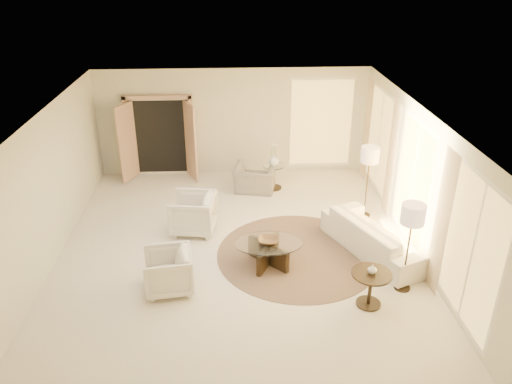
{
  "coord_description": "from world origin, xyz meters",
  "views": [
    {
      "loc": [
        -0.07,
        -8.49,
        5.37
      ],
      "look_at": [
        0.4,
        0.4,
        1.1
      ],
      "focal_mm": 35.0,
      "sensor_mm": 36.0,
      "label": 1
    }
  ],
  "objects_px": {
    "sofa": "(376,236)",
    "coffee_table": "(268,250)",
    "side_table": "(274,174)",
    "end_vase": "(372,269)",
    "floor_lamp_far": "(413,218)",
    "bowl": "(268,240)",
    "armchair_right": "(168,269)",
    "floor_lamp_near": "(370,158)",
    "end_table": "(371,283)",
    "armchair_left": "(193,212)",
    "accent_chair": "(255,175)",
    "side_vase": "(274,160)"
  },
  "relations": [
    {
      "from": "side_table",
      "to": "floor_lamp_near",
      "type": "relative_size",
      "value": 0.38
    },
    {
      "from": "armchair_right",
      "to": "side_vase",
      "type": "xyz_separation_m",
      "value": [
        2.19,
        4.09,
        0.35
      ]
    },
    {
      "from": "armchair_left",
      "to": "coffee_table",
      "type": "xyz_separation_m",
      "value": [
        1.49,
        -1.35,
        -0.16
      ]
    },
    {
      "from": "end_vase",
      "to": "side_vase",
      "type": "height_order",
      "value": "side_vase"
    },
    {
      "from": "armchair_right",
      "to": "end_vase",
      "type": "bearing_deg",
      "value": 72.15
    },
    {
      "from": "end_table",
      "to": "floor_lamp_near",
      "type": "relative_size",
      "value": 0.41
    },
    {
      "from": "side_vase",
      "to": "floor_lamp_near",
      "type": "bearing_deg",
      "value": -39.22
    },
    {
      "from": "armchair_right",
      "to": "end_vase",
      "type": "relative_size",
      "value": 5.09
    },
    {
      "from": "side_table",
      "to": "end_vase",
      "type": "height_order",
      "value": "end_vase"
    },
    {
      "from": "end_vase",
      "to": "side_vase",
      "type": "relative_size",
      "value": 0.6
    },
    {
      "from": "sofa",
      "to": "side_vase",
      "type": "bearing_deg",
      "value": 5.2
    },
    {
      "from": "end_table",
      "to": "floor_lamp_near",
      "type": "distance_m",
      "value": 3.35
    },
    {
      "from": "armchair_left",
      "to": "floor_lamp_near",
      "type": "xyz_separation_m",
      "value": [
        3.81,
        0.47,
        0.95
      ]
    },
    {
      "from": "side_table",
      "to": "accent_chair",
      "type": "bearing_deg",
      "value": -166.4
    },
    {
      "from": "coffee_table",
      "to": "floor_lamp_near",
      "type": "height_order",
      "value": "floor_lamp_near"
    },
    {
      "from": "floor_lamp_far",
      "to": "side_vase",
      "type": "xyz_separation_m",
      "value": [
        -1.93,
        4.29,
        -0.66
      ]
    },
    {
      "from": "floor_lamp_near",
      "to": "floor_lamp_far",
      "type": "height_order",
      "value": "floor_lamp_far"
    },
    {
      "from": "armchair_left",
      "to": "end_table",
      "type": "bearing_deg",
      "value": 57.43
    },
    {
      "from": "bowl",
      "to": "end_table",
      "type": "bearing_deg",
      "value": -39.19
    },
    {
      "from": "sofa",
      "to": "end_table",
      "type": "height_order",
      "value": "sofa"
    },
    {
      "from": "armchair_left",
      "to": "accent_chair",
      "type": "xyz_separation_m",
      "value": [
        1.41,
        1.93,
        -0.03
      ]
    },
    {
      "from": "bowl",
      "to": "floor_lamp_near",
      "type": "bearing_deg",
      "value": 38.22
    },
    {
      "from": "armchair_left",
      "to": "side_table",
      "type": "xyz_separation_m",
      "value": [
        1.88,
        2.04,
        -0.08
      ]
    },
    {
      "from": "side_table",
      "to": "floor_lamp_far",
      "type": "bearing_deg",
      "value": -65.82
    },
    {
      "from": "sofa",
      "to": "armchair_right",
      "type": "relative_size",
      "value": 2.93
    },
    {
      "from": "accent_chair",
      "to": "armchair_left",
      "type": "bearing_deg",
      "value": 65.61
    },
    {
      "from": "armchair_left",
      "to": "coffee_table",
      "type": "height_order",
      "value": "armchair_left"
    },
    {
      "from": "armchair_left",
      "to": "coffee_table",
      "type": "distance_m",
      "value": 2.02
    },
    {
      "from": "floor_lamp_near",
      "to": "end_vase",
      "type": "relative_size",
      "value": 10.14
    },
    {
      "from": "end_table",
      "to": "accent_chair",
      "type": "bearing_deg",
      "value": 110.16
    },
    {
      "from": "coffee_table",
      "to": "bowl",
      "type": "height_order",
      "value": "bowl"
    },
    {
      "from": "end_table",
      "to": "side_table",
      "type": "distance_m",
      "value": 4.86
    },
    {
      "from": "side_table",
      "to": "floor_lamp_near",
      "type": "xyz_separation_m",
      "value": [
        1.93,
        -1.57,
        1.02
      ]
    },
    {
      "from": "floor_lamp_near",
      "to": "side_vase",
      "type": "height_order",
      "value": "floor_lamp_near"
    },
    {
      "from": "sofa",
      "to": "accent_chair",
      "type": "height_order",
      "value": "accent_chair"
    },
    {
      "from": "coffee_table",
      "to": "bowl",
      "type": "xyz_separation_m",
      "value": [
        0.0,
        0.0,
        0.22
      ]
    },
    {
      "from": "floor_lamp_far",
      "to": "sofa",
      "type": "bearing_deg",
      "value": 98.23
    },
    {
      "from": "coffee_table",
      "to": "end_table",
      "type": "bearing_deg",
      "value": -39.19
    },
    {
      "from": "side_table",
      "to": "coffee_table",
      "type": "bearing_deg",
      "value": -96.52
    },
    {
      "from": "sofa",
      "to": "coffee_table",
      "type": "xyz_separation_m",
      "value": [
        -2.14,
        -0.32,
        -0.06
      ]
    },
    {
      "from": "armchair_left",
      "to": "bowl",
      "type": "height_order",
      "value": "armchair_left"
    },
    {
      "from": "armchair_left",
      "to": "armchair_right",
      "type": "xyz_separation_m",
      "value": [
        -0.31,
        -2.05,
        -0.04
      ]
    },
    {
      "from": "floor_lamp_far",
      "to": "end_vase",
      "type": "relative_size",
      "value": 10.22
    },
    {
      "from": "sofa",
      "to": "end_vase",
      "type": "bearing_deg",
      "value": 137.33
    },
    {
      "from": "armchair_left",
      "to": "floor_lamp_far",
      "type": "xyz_separation_m",
      "value": [
        3.81,
        -2.25,
        0.96
      ]
    },
    {
      "from": "side_table",
      "to": "end_vase",
      "type": "relative_size",
      "value": 3.87
    },
    {
      "from": "floor_lamp_far",
      "to": "bowl",
      "type": "xyz_separation_m",
      "value": [
        -2.32,
        0.9,
        -0.9
      ]
    },
    {
      "from": "sofa",
      "to": "floor_lamp_far",
      "type": "relative_size",
      "value": 1.46
    },
    {
      "from": "floor_lamp_near",
      "to": "side_vase",
      "type": "relative_size",
      "value": 6.06
    },
    {
      "from": "coffee_table",
      "to": "side_table",
      "type": "bearing_deg",
      "value": 83.48
    }
  ]
}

